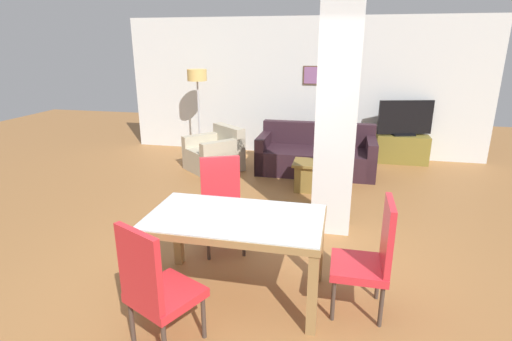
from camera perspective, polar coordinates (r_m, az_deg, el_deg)
ground_plane at (r=3.86m, az=-2.83°, el=-17.02°), size 18.00×18.00×0.00m
back_wall at (r=8.20m, az=6.46°, el=11.68°), size 7.20×0.09×2.70m
divider_pillar at (r=4.68m, az=11.37°, el=6.92°), size 0.46×0.31×2.70m
dining_table at (r=3.55m, az=-2.98°, el=-8.99°), size 1.54×0.87×0.77m
dining_chair_near_left at (r=3.08m, az=-14.18°, el=-15.70°), size 0.62×0.62×1.02m
dining_chair_far_left at (r=4.42m, az=-4.86°, el=-4.51°), size 0.61×0.61×1.02m
dining_chair_head_right at (r=3.50m, az=16.04°, el=-11.56°), size 0.46×0.46×1.02m
sofa at (r=7.18m, az=8.56°, el=2.04°), size 2.02×0.95×0.83m
armchair at (r=7.28m, az=-5.83°, el=2.28°), size 1.17×1.17×0.77m
coffee_table at (r=6.27m, az=8.52°, el=-0.77°), size 0.70×0.49×0.45m
bottle at (r=6.29m, az=8.81°, el=2.33°), size 0.07×0.07×0.26m
tv_stand at (r=8.15m, az=20.11°, el=2.91°), size 0.96×0.40×0.53m
tv_screen at (r=8.03m, az=20.55°, el=6.97°), size 1.00×0.31×0.66m
floor_lamp at (r=8.05m, az=-8.38°, el=12.28°), size 0.38×0.38×1.72m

